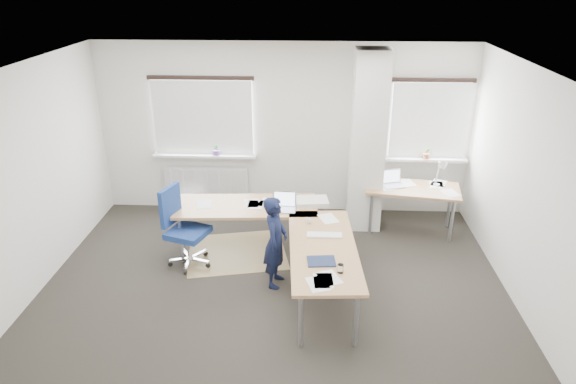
{
  "coord_description": "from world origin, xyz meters",
  "views": [
    {
      "loc": [
        0.46,
        -5.5,
        3.82
      ],
      "look_at": [
        0.15,
        0.9,
        1.01
      ],
      "focal_mm": 32.0,
      "sensor_mm": 36.0,
      "label": 1
    }
  ],
  "objects_px": {
    "desk_main": "(285,226)",
    "task_chair": "(186,244)",
    "desk_side": "(413,190)",
    "person": "(275,242)"
  },
  "relations": [
    {
      "from": "desk_main",
      "to": "desk_side",
      "type": "distance_m",
      "value": 2.3
    },
    {
      "from": "task_chair",
      "to": "person",
      "type": "distance_m",
      "value": 1.38
    },
    {
      "from": "desk_main",
      "to": "desk_side",
      "type": "bearing_deg",
      "value": 31.16
    },
    {
      "from": "desk_side",
      "to": "person",
      "type": "relative_size",
      "value": 1.21
    },
    {
      "from": "desk_main",
      "to": "task_chair",
      "type": "relative_size",
      "value": 2.32
    },
    {
      "from": "desk_main",
      "to": "task_chair",
      "type": "xyz_separation_m",
      "value": [
        -1.38,
        0.15,
        -0.38
      ]
    },
    {
      "from": "desk_main",
      "to": "person",
      "type": "distance_m",
      "value": 0.31
    },
    {
      "from": "desk_main",
      "to": "person",
      "type": "relative_size",
      "value": 2.12
    },
    {
      "from": "desk_side",
      "to": "person",
      "type": "distance_m",
      "value": 2.56
    },
    {
      "from": "desk_main",
      "to": "task_chair",
      "type": "height_order",
      "value": "task_chair"
    }
  ]
}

